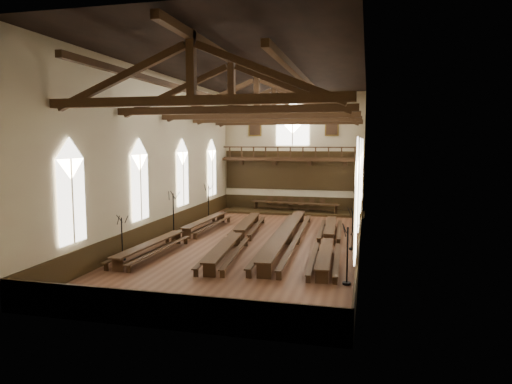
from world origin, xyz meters
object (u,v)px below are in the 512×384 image
refectory_row_a (182,233)px  candelabrum_right_near (347,266)px  refectory_row_d (328,239)px  dais (294,212)px  candelabrum_left_far (209,208)px  high_table (294,204)px  candelabrum_right_mid (352,237)px  candelabrum_right_far (356,214)px  refectory_row_c (286,233)px  candelabrum_left_near (122,247)px  refectory_row_b (237,235)px  candelabrum_left_mid (174,222)px

refectory_row_a → candelabrum_right_near: size_ratio=5.48×
refectory_row_d → dais: size_ratio=1.21×
candelabrum_left_far → high_table: bearing=35.5°
dais → candelabrum_right_mid: bearing=-67.1°
refectory_row_a → candelabrum_right_far: 12.71m
refectory_row_c → candelabrum_left_near: bearing=-141.9°
refectory_row_b → high_table: high_table is taller
high_table → refectory_row_a: bearing=-111.7°
high_table → dais: bearing=88.2°
refectory_row_a → refectory_row_d: (8.64, 0.30, -0.03)m
refectory_row_c → candelabrum_left_far: candelabrum_left_far is taller
refectory_row_b → dais: size_ratio=1.25×
high_table → refectory_row_d: bearing=-72.5°
refectory_row_b → dais: bearing=83.0°
candelabrum_left_far → candelabrum_right_far: (11.10, -0.09, -0.06)m
candelabrum_right_near → candelabrum_right_far: size_ratio=1.02×
dais → high_table: 0.68m
candelabrum_left_far → candelabrum_right_mid: size_ratio=1.15×
candelabrum_right_far → candelabrum_left_near: bearing=-131.2°
candelabrum_right_mid → high_table: bearing=112.9°
refectory_row_b → refectory_row_d: size_ratio=1.03×
candelabrum_left_far → candelabrum_right_mid: bearing=-34.9°
dais → candelabrum_left_near: (-6.01, -17.06, 0.60)m
high_table → candelabrum_left_far: 7.38m
candelabrum_left_near → candelabrum_left_mid: candelabrum_left_mid is taller
refectory_row_c → candelabrum_left_near: 9.28m
refectory_row_d → dais: refectory_row_d is taller
candelabrum_left_near → candelabrum_right_mid: size_ratio=0.97×
candelabrum_left_near → candelabrum_left_mid: 6.23m
candelabrum_left_near → candelabrum_right_far: (11.10, 12.69, 0.07)m
refectory_row_c → candelabrum_left_near: (-7.30, -5.73, 0.11)m
dais → high_table: size_ratio=1.52×
candelabrum_right_mid → candelabrum_right_far: bearing=90.0°
refectory_row_c → candelabrum_right_near: 8.01m
refectory_row_a → candelabrum_left_far: 8.06m
candelabrum_left_near → candelabrum_right_far: 16.86m
refectory_row_a → candelabrum_left_mid: bearing=128.6°
refectory_row_b → dais: (1.47, 12.05, -0.43)m
candelabrum_left_mid → candelabrum_right_near: 13.43m
candelabrum_left_near → candelabrum_right_near: (11.10, -1.32, 0.08)m
refectory_row_b → refectory_row_c: size_ratio=0.95×
refectory_row_a → candelabrum_left_mid: size_ratio=4.97×
candelabrum_left_mid → candelabrum_right_near: bearing=-34.2°
dais → candelabrum_left_far: (-6.01, -4.28, 0.73)m
refectory_row_d → candelabrum_right_mid: bearing=-3.4°
refectory_row_b → refectory_row_d: (5.24, 0.10, -0.03)m
refectory_row_a → refectory_row_c: 6.24m
refectory_row_d → candelabrum_left_mid: candelabrum_left_mid is taller
refectory_row_b → refectory_row_c: 2.86m
refectory_row_c → candelabrum_left_far: (-7.30, 7.05, 0.24)m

